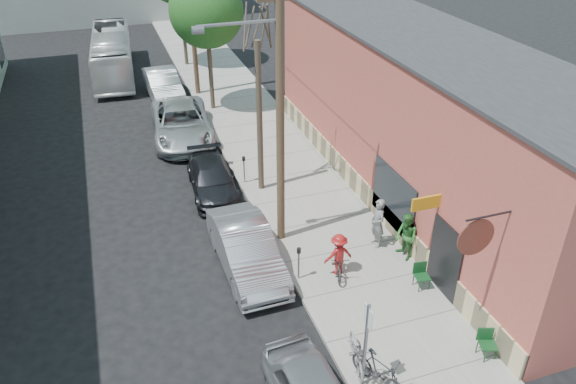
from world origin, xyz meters
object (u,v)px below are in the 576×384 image
object	(u,v)px
parking_meter_far	(244,165)
tree_bare	(259,119)
tree_leafy_mid	(206,11)
bus	(112,54)
parking_meter_near	(299,258)
patio_chair_a	(422,277)
car_1	(247,249)
parked_bike_b	(357,352)
sign_post	(366,338)
car_4	(163,85)
parked_bike_a	(380,372)
patio_chair_b	(488,344)
utility_pole_near	(278,105)
patron_green	(406,237)
cyclist	(338,254)
car_3	(181,123)
patron_grey	(378,223)
car_2	(212,179)

from	to	relation	value
parking_meter_far	tree_bare	distance (m)	2.52
tree_leafy_mid	bus	world-z (taller)	tree_leafy_mid
parking_meter_near	patio_chair_a	size ratio (longest dim) A/B	1.41
tree_leafy_mid	car_1	bearing A→B (deg)	-97.81
bus	parked_bike_b	bearing A→B (deg)	-77.02
tree_leafy_mid	sign_post	bearing A→B (deg)	-91.25
car_4	bus	world-z (taller)	bus
car_1	tree_leafy_mid	bearing A→B (deg)	81.16
parking_meter_near	tree_bare	xyz separation A→B (m)	(0.55, 6.23, 2.35)
parked_bike_b	car_4	bearing A→B (deg)	109.17
parking_meter_near	parked_bike_a	world-z (taller)	parking_meter_near
tree_leafy_mid	car_4	world-z (taller)	tree_leafy_mid
parking_meter_far	patio_chair_b	world-z (taller)	parking_meter_far
patio_chair_a	car_1	world-z (taller)	car_1
utility_pole_near	patio_chair_a	bearing A→B (deg)	-50.16
parking_meter_far	parked_bike_b	distance (m)	10.96
parked_bike_b	car_4	world-z (taller)	car_4
utility_pole_near	patron_green	xyz separation A→B (m)	(3.78, -2.60, -4.38)
patio_chair_a	cyclist	bearing A→B (deg)	153.68
parking_meter_far	car_3	world-z (taller)	car_3
parked_bike_a	parked_bike_b	world-z (taller)	parked_bike_a
tree_bare	cyclist	distance (m)	6.88
patron_grey	car_4	world-z (taller)	patron_grey
patron_grey	car_2	world-z (taller)	patron_grey
car_2	car_3	xyz separation A→B (m)	(-0.30, 5.80, 0.21)
utility_pole_near	car_3	distance (m)	11.26
cyclist	parked_bike_b	world-z (taller)	cyclist
parked_bike_b	car_3	distance (m)	16.74
parked_bike_b	car_4	distance (m)	22.79
utility_pole_near	tree_leafy_mid	distance (m)	13.36
patio_chair_b	cyclist	size ratio (longest dim) A/B	0.57
patron_green	parking_meter_far	bearing A→B (deg)	-156.13
utility_pole_near	car_3	size ratio (longest dim) A/B	1.63
tree_leafy_mid	parked_bike_a	bearing A→B (deg)	-90.26
parked_bike_b	car_3	bearing A→B (deg)	110.86
patio_chair_b	parking_meter_near	bearing A→B (deg)	147.77
parking_meter_near	cyclist	xyz separation A→B (m)	(1.36, -0.16, -0.06)
parking_meter_near	utility_pole_near	size ratio (longest dim) A/B	0.12
tree_leafy_mid	parked_bike_b	world-z (taller)	tree_leafy_mid
patio_chair_b	patron_green	bearing A→B (deg)	109.24
parked_bike_b	bus	distance (m)	28.35
parking_meter_far	utility_pole_near	xyz separation A→B (m)	(0.14, -4.45, 4.43)
parking_meter_near	parking_meter_far	size ratio (longest dim) A/B	1.00
sign_post	bus	bearing A→B (deg)	98.69
car_4	bus	distance (m)	5.86
parking_meter_near	patio_chair_a	xyz separation A→B (m)	(3.66, -1.74, -0.39)
car_2	parking_meter_near	bearing A→B (deg)	-74.61
tree_bare	patio_chair_a	xyz separation A→B (m)	(3.11, -7.97, -2.75)
sign_post	tree_leafy_mid	xyz separation A→B (m)	(0.45, 20.55, 3.70)
utility_pole_near	parked_bike_a	world-z (taller)	utility_pole_near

